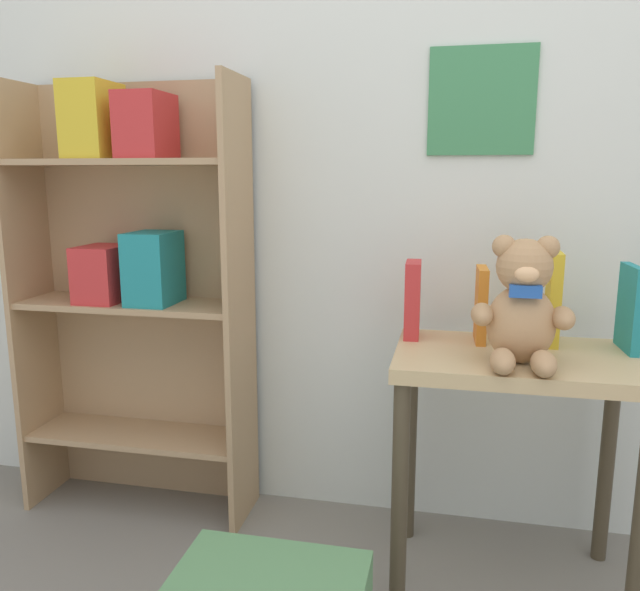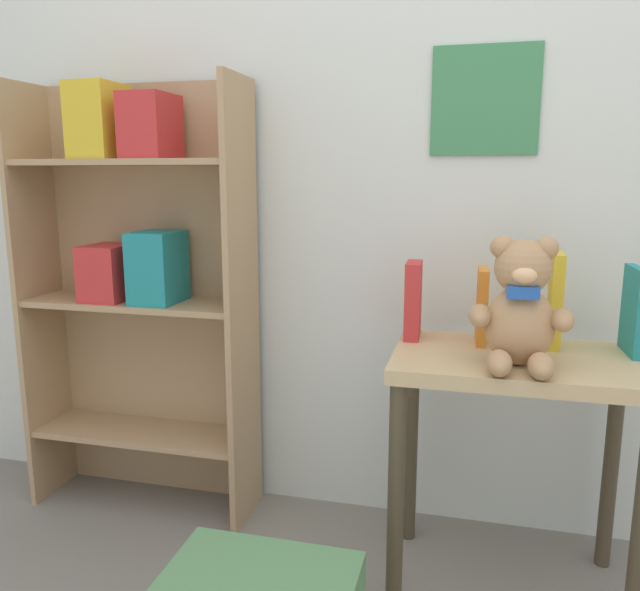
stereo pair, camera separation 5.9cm
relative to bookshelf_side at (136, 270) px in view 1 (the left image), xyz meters
The scene contains 8 objects.
wall_back 1.07m from the bookshelf_side, ahead, with size 4.80×0.07×2.50m.
bookshelf_side is the anchor object (origin of this frame).
display_table 1.17m from the bookshelf_side, ahead, with size 0.59×0.39×0.63m.
teddy_bear 1.15m from the bookshelf_side, 14.20° to the right, with size 0.23×0.21×0.30m.
book_standing_red 0.86m from the bookshelf_side, ahead, with size 0.04×0.11×0.20m, color red.
book_standing_orange 1.04m from the bookshelf_side, ahead, with size 0.03×0.12×0.20m, color orange.
book_standing_yellow 1.21m from the bookshelf_side, ahead, with size 0.03×0.11×0.24m, color gold.
book_standing_teal 1.39m from the bookshelf_side, ahead, with size 0.02×0.14×0.21m, color teal.
Camera 1 is at (0.02, -0.43, 1.06)m, focal length 35.00 mm.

